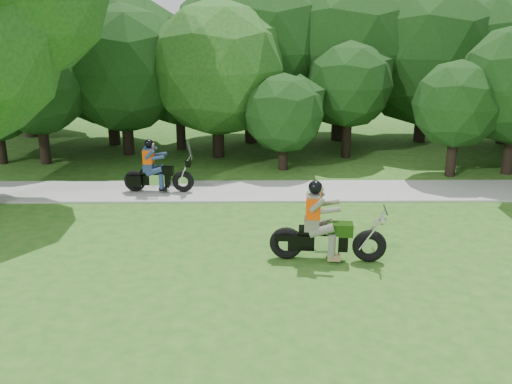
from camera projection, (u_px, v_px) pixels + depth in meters
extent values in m
plane|color=#255C1A|center=(366.00, 319.00, 11.02)|extent=(100.00, 100.00, 0.00)
cube|color=#9A9A95|center=(319.00, 191.00, 18.63)|extent=(60.00, 2.20, 0.06)
cylinder|color=black|center=(113.00, 124.00, 24.86)|extent=(0.49, 0.49, 1.80)
sphere|color=black|center=(108.00, 58.00, 24.00)|extent=(5.85, 5.85, 5.85)
cylinder|color=black|center=(452.00, 155.00, 20.15)|extent=(0.35, 0.35, 1.56)
sphere|color=black|center=(457.00, 105.00, 19.60)|extent=(3.07, 3.07, 3.07)
cylinder|color=black|center=(504.00, 123.00, 25.04)|extent=(0.50, 0.50, 1.80)
cylinder|color=black|center=(1.00, 145.00, 21.82)|extent=(0.37, 0.37, 1.44)
cylinder|color=black|center=(44.00, 141.00, 21.74)|extent=(0.39, 0.39, 1.77)
sphere|color=black|center=(37.00, 85.00, 21.09)|extent=(3.82, 3.82, 3.82)
cylinder|color=black|center=(510.00, 149.00, 20.42)|extent=(0.41, 0.41, 1.80)
cylinder|color=black|center=(128.00, 133.00, 23.14)|extent=(0.45, 0.45, 1.80)
sphere|color=black|center=(123.00, 69.00, 22.36)|extent=(5.05, 5.05, 5.05)
cylinder|color=black|center=(283.00, 154.00, 21.03)|extent=(0.35, 0.35, 1.15)
sphere|color=black|center=(284.00, 114.00, 20.56)|extent=(2.92, 2.92, 2.92)
cylinder|color=black|center=(338.00, 120.00, 25.68)|extent=(0.53, 0.53, 1.80)
sphere|color=black|center=(341.00, 50.00, 24.73)|extent=(6.68, 6.68, 6.68)
cylinder|color=black|center=(181.00, 129.00, 24.09)|extent=(0.39, 0.39, 1.67)
sphere|color=black|center=(179.00, 80.00, 23.45)|extent=(3.84, 3.84, 3.84)
cylinder|color=black|center=(251.00, 122.00, 25.24)|extent=(0.54, 0.54, 1.80)
sphere|color=black|center=(251.00, 50.00, 24.28)|extent=(6.88, 6.88, 6.88)
cylinder|color=black|center=(30.00, 117.00, 26.35)|extent=(0.56, 0.56, 1.80)
sphere|color=black|center=(21.00, 45.00, 25.35)|extent=(7.19, 7.19, 7.19)
cylinder|color=black|center=(347.00, 135.00, 22.66)|extent=(0.37, 0.37, 1.80)
sphere|color=black|center=(349.00, 85.00, 22.04)|extent=(3.38, 3.38, 3.38)
cylinder|color=black|center=(421.00, 121.00, 25.43)|extent=(0.51, 0.51, 1.80)
sphere|color=black|center=(427.00, 54.00, 24.53)|extent=(6.29, 6.29, 6.29)
cylinder|color=black|center=(218.00, 135.00, 22.73)|extent=(0.46, 0.46, 1.80)
sphere|color=#165017|center=(217.00, 68.00, 21.92)|extent=(5.30, 5.30, 5.30)
torus|color=black|center=(286.00, 243.00, 13.54)|extent=(0.82, 0.31, 0.80)
torus|color=black|center=(369.00, 246.00, 13.38)|extent=(0.82, 0.31, 0.80)
cube|color=black|center=(318.00, 242.00, 13.46)|extent=(1.43, 0.41, 0.37)
cube|color=silver|center=(326.00, 242.00, 13.44)|extent=(0.59, 0.44, 0.46)
cube|color=black|center=(340.00, 229.00, 13.31)|extent=(0.63, 0.40, 0.30)
cube|color=black|center=(311.00, 230.00, 13.38)|extent=(0.63, 0.42, 0.11)
cylinder|color=silver|center=(372.00, 230.00, 13.25)|extent=(0.62, 0.11, 0.95)
cylinder|color=silver|center=(386.00, 211.00, 13.07)|extent=(0.11, 0.74, 0.04)
cube|color=#565948|center=(312.00, 224.00, 13.33)|extent=(0.39, 0.47, 0.28)
cube|color=#565948|center=(313.00, 207.00, 13.20)|extent=(0.34, 0.51, 0.64)
cube|color=#F24404|center=(313.00, 206.00, 13.20)|extent=(0.38, 0.56, 0.51)
sphere|color=black|center=(315.00, 187.00, 13.05)|extent=(0.32, 0.32, 0.32)
torus|color=black|center=(135.00, 181.00, 18.36)|extent=(0.71, 0.23, 0.71)
torus|color=black|center=(183.00, 181.00, 18.32)|extent=(0.71, 0.23, 0.71)
cube|color=black|center=(153.00, 180.00, 18.33)|extent=(1.13, 0.29, 0.32)
cube|color=silver|center=(158.00, 180.00, 18.33)|extent=(0.50, 0.36, 0.40)
cube|color=black|center=(165.00, 171.00, 18.23)|extent=(0.54, 0.32, 0.26)
cube|color=black|center=(149.00, 172.00, 18.25)|extent=(0.54, 0.34, 0.10)
cylinder|color=silver|center=(184.00, 171.00, 18.21)|extent=(0.40, 0.06, 0.91)
cylinder|color=silver|center=(189.00, 158.00, 18.07)|extent=(0.06, 0.65, 0.04)
cube|color=black|center=(135.00, 181.00, 18.13)|extent=(0.43, 0.14, 0.34)
cube|color=black|center=(138.00, 178.00, 18.56)|extent=(0.43, 0.14, 0.34)
cube|color=navy|center=(149.00, 168.00, 18.21)|extent=(0.32, 0.39, 0.24)
cube|color=navy|center=(148.00, 157.00, 18.10)|extent=(0.28, 0.43, 0.57)
cube|color=#F24404|center=(148.00, 156.00, 18.09)|extent=(0.31, 0.48, 0.44)
sphere|color=black|center=(149.00, 143.00, 17.97)|extent=(0.28, 0.28, 0.28)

